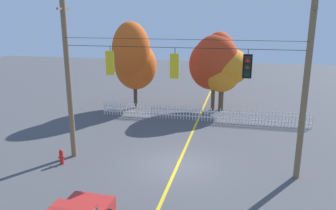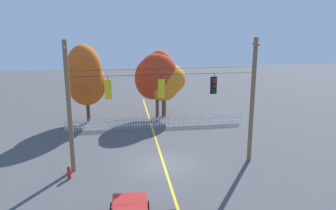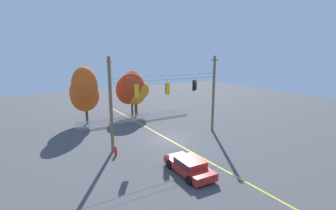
{
  "view_description": "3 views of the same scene",
  "coord_description": "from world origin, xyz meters",
  "px_view_note": "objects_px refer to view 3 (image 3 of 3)",
  "views": [
    {
      "loc": [
        3.04,
        -16.02,
        7.73
      ],
      "look_at": [
        -0.41,
        -0.43,
        3.39
      ],
      "focal_mm": 36.26,
      "sensor_mm": 36.0,
      "label": 1
    },
    {
      "loc": [
        -2.93,
        -22.23,
        10.25
      ],
      "look_at": [
        0.19,
        -0.51,
        4.3
      ],
      "focal_mm": 38.99,
      "sensor_mm": 36.0,
      "label": 2
    },
    {
      "loc": [
        -12.61,
        -20.35,
        8.58
      ],
      "look_at": [
        -0.12,
        -0.1,
        3.63
      ],
      "focal_mm": 26.29,
      "sensor_mm": 36.0,
      "label": 3
    }
  ],
  "objects_px": {
    "traffic_signal_westbound_side": "(136,91)",
    "autumn_maple_near_fence": "(84,92)",
    "fire_hydrant": "(116,151)",
    "traffic_signal_northbound_secondary": "(167,89)",
    "parked_car": "(189,166)",
    "traffic_signal_southbound_primary": "(195,86)",
    "autumn_oak_far_east": "(136,91)",
    "autumn_maple_mid": "(131,87)"
  },
  "relations": [
    {
      "from": "traffic_signal_westbound_side",
      "to": "traffic_signal_northbound_secondary",
      "type": "distance_m",
      "value": 3.3
    },
    {
      "from": "traffic_signal_westbound_side",
      "to": "traffic_signal_northbound_secondary",
      "type": "relative_size",
      "value": 0.97
    },
    {
      "from": "traffic_signal_southbound_primary",
      "to": "autumn_maple_mid",
      "type": "distance_m",
      "value": 11.68
    },
    {
      "from": "parked_car",
      "to": "fire_hydrant",
      "type": "relative_size",
      "value": 5.47
    },
    {
      "from": "traffic_signal_westbound_side",
      "to": "traffic_signal_southbound_primary",
      "type": "relative_size",
      "value": 1.04
    },
    {
      "from": "traffic_signal_southbound_primary",
      "to": "autumn_oak_far_east",
      "type": "height_order",
      "value": "traffic_signal_southbound_primary"
    },
    {
      "from": "autumn_maple_near_fence",
      "to": "fire_hydrant",
      "type": "bearing_deg",
      "value": -91.63
    },
    {
      "from": "autumn_maple_mid",
      "to": "traffic_signal_westbound_side",
      "type": "bearing_deg",
      "value": -110.63
    },
    {
      "from": "autumn_maple_mid",
      "to": "autumn_oak_far_east",
      "type": "height_order",
      "value": "autumn_maple_mid"
    },
    {
      "from": "autumn_maple_near_fence",
      "to": "traffic_signal_northbound_secondary",
      "type": "bearing_deg",
      "value": -62.13
    },
    {
      "from": "fire_hydrant",
      "to": "autumn_maple_near_fence",
      "type": "bearing_deg",
      "value": 88.37
    },
    {
      "from": "traffic_signal_northbound_secondary",
      "to": "autumn_maple_mid",
      "type": "bearing_deg",
      "value": 85.08
    },
    {
      "from": "traffic_signal_westbound_side",
      "to": "parked_car",
      "type": "xyz_separation_m",
      "value": [
        0.91,
        -6.99,
        -4.71
      ]
    },
    {
      "from": "traffic_signal_westbound_side",
      "to": "autumn_maple_near_fence",
      "type": "relative_size",
      "value": 0.2
    },
    {
      "from": "autumn_maple_mid",
      "to": "fire_hydrant",
      "type": "bearing_deg",
      "value": -118.76
    },
    {
      "from": "traffic_signal_westbound_side",
      "to": "autumn_oak_far_east",
      "type": "distance_m",
      "value": 12.64
    },
    {
      "from": "traffic_signal_westbound_side",
      "to": "autumn_oak_far_east",
      "type": "xyz_separation_m",
      "value": [
        5.09,
        11.41,
        -1.95
      ]
    },
    {
      "from": "traffic_signal_northbound_secondary",
      "to": "autumn_maple_near_fence",
      "type": "relative_size",
      "value": 0.21
    },
    {
      "from": "autumn_maple_near_fence",
      "to": "autumn_oak_far_east",
      "type": "bearing_deg",
      "value": 7.34
    },
    {
      "from": "traffic_signal_westbound_side",
      "to": "traffic_signal_southbound_primary",
      "type": "xyz_separation_m",
      "value": [
        6.72,
        0.02,
        0.01
      ]
    },
    {
      "from": "traffic_signal_northbound_secondary",
      "to": "traffic_signal_southbound_primary",
      "type": "distance_m",
      "value": 3.42
    },
    {
      "from": "traffic_signal_westbound_side",
      "to": "autumn_oak_far_east",
      "type": "bearing_deg",
      "value": 65.94
    },
    {
      "from": "traffic_signal_southbound_primary",
      "to": "autumn_oak_far_east",
      "type": "xyz_separation_m",
      "value": [
        -1.63,
        11.39,
        -1.97
      ]
    },
    {
      "from": "autumn_maple_mid",
      "to": "fire_hydrant",
      "type": "distance_m",
      "value": 14.67
    },
    {
      "from": "traffic_signal_northbound_secondary",
      "to": "traffic_signal_southbound_primary",
      "type": "bearing_deg",
      "value": 0.32
    },
    {
      "from": "traffic_signal_southbound_primary",
      "to": "autumn_oak_far_east",
      "type": "relative_size",
      "value": 0.27
    },
    {
      "from": "traffic_signal_northbound_secondary",
      "to": "fire_hydrant",
      "type": "xyz_separation_m",
      "value": [
        -5.86,
        -1.09,
        -4.86
      ]
    },
    {
      "from": "fire_hydrant",
      "to": "traffic_signal_westbound_side",
      "type": "bearing_deg",
      "value": 23.02
    },
    {
      "from": "traffic_signal_westbound_side",
      "to": "autumn_maple_near_fence",
      "type": "bearing_deg",
      "value": 102.04
    },
    {
      "from": "traffic_signal_westbound_side",
      "to": "autumn_maple_near_fence",
      "type": "height_order",
      "value": "autumn_maple_near_fence"
    },
    {
      "from": "traffic_signal_westbound_side",
      "to": "parked_car",
      "type": "distance_m",
      "value": 8.48
    },
    {
      "from": "traffic_signal_northbound_secondary",
      "to": "fire_hydrant",
      "type": "distance_m",
      "value": 7.69
    },
    {
      "from": "traffic_signal_westbound_side",
      "to": "autumn_maple_mid",
      "type": "xyz_separation_m",
      "value": [
        4.28,
        11.37,
        -1.27
      ]
    },
    {
      "from": "traffic_signal_westbound_side",
      "to": "parked_car",
      "type": "relative_size",
      "value": 0.32
    },
    {
      "from": "parked_car",
      "to": "fire_hydrant",
      "type": "distance_m",
      "value": 6.85
    },
    {
      "from": "traffic_signal_northbound_secondary",
      "to": "autumn_maple_mid",
      "type": "xyz_separation_m",
      "value": [
        0.98,
        11.37,
        -1.22
      ]
    },
    {
      "from": "autumn_maple_near_fence",
      "to": "autumn_oak_far_east",
      "type": "xyz_separation_m",
      "value": [
        7.32,
        0.94,
        -0.69
      ]
    },
    {
      "from": "autumn_maple_near_fence",
      "to": "fire_hydrant",
      "type": "relative_size",
      "value": 8.62
    },
    {
      "from": "traffic_signal_westbound_side",
      "to": "traffic_signal_southbound_primary",
      "type": "distance_m",
      "value": 6.72
    },
    {
      "from": "autumn_maple_near_fence",
      "to": "parked_car",
      "type": "xyz_separation_m",
      "value": [
        3.14,
        -17.46,
        -3.45
      ]
    },
    {
      "from": "traffic_signal_westbound_side",
      "to": "fire_hydrant",
      "type": "height_order",
      "value": "traffic_signal_westbound_side"
    },
    {
      "from": "autumn_oak_far_east",
      "to": "parked_car",
      "type": "height_order",
      "value": "autumn_oak_far_east"
    }
  ]
}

